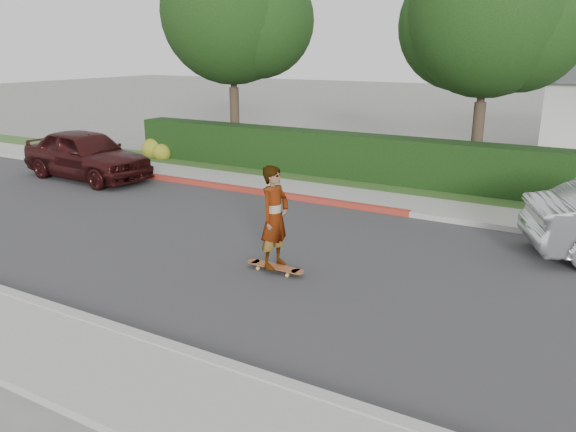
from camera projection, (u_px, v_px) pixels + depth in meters
name	position (u px, v px, depth m)	size (l,w,h in m)	color
ground	(299.00, 260.00, 11.42)	(120.00, 120.00, 0.00)	slate
road	(299.00, 260.00, 11.42)	(60.00, 8.00, 0.01)	#2D2D30
curb_near	(161.00, 346.00, 7.99)	(60.00, 0.20, 0.15)	#9E9E99
sidewalk_near	(113.00, 377.00, 7.25)	(60.00, 1.60, 0.12)	gray
curb_far	(374.00, 209.00, 14.81)	(60.00, 0.20, 0.15)	#9E9E99
curb_red_section	(220.00, 186.00, 17.19)	(12.00, 0.21, 0.15)	maroon
sidewalk_far	(386.00, 201.00, 15.56)	(60.00, 1.60, 0.12)	gray
planting_strip	(404.00, 190.00, 16.89)	(60.00, 1.60, 0.10)	#2D4C1E
hedge	(324.00, 154.00, 18.62)	(15.00, 1.00, 1.50)	black
flowering_shrub	(156.00, 151.00, 21.69)	(1.40, 1.00, 0.90)	#2D4C19
tree_left	(235.00, 16.00, 20.71)	(5.99, 5.21, 8.00)	#33261C
tree_center	(489.00, 22.00, 16.94)	(5.66, 4.84, 7.44)	#33261C
skateboard	(275.00, 267.00, 10.78)	(1.25, 0.28, 0.12)	gold
skateboarder	(275.00, 217.00, 10.49)	(0.71, 0.47, 1.96)	white
car_maroon	(86.00, 154.00, 18.29)	(1.92, 4.78, 1.63)	#361111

